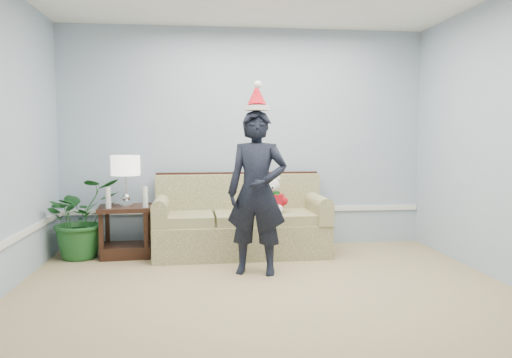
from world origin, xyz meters
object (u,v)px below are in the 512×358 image
object	(u,v)px
table_lamp	(126,168)
houseplant	(81,218)
side_table	(126,237)
man	(257,192)
sofa	(240,225)
teddy_bear	(272,199)

from	to	relation	value
table_lamp	houseplant	xyz separation A→B (m)	(-0.51, 0.04, -0.57)
houseplant	table_lamp	bearing A→B (deg)	-4.74
table_lamp	side_table	bearing A→B (deg)	109.23
man	houseplant	bearing A→B (deg)	170.36
houseplant	man	distance (m)	2.12
side_table	houseplant	size ratio (longest dim) A/B	0.71
sofa	houseplant	size ratio (longest dim) A/B	2.22
side_table	teddy_bear	world-z (taller)	teddy_bear
houseplant	side_table	bearing A→B (deg)	-0.07
side_table	table_lamp	world-z (taller)	table_lamp
sofa	teddy_bear	world-z (taller)	sofa
side_table	man	xyz separation A→B (m)	(1.40, -0.87, 0.59)
man	table_lamp	bearing A→B (deg)	164.17
sofa	teddy_bear	xyz separation A→B (m)	(0.36, -0.12, 0.31)
sofa	table_lamp	size ratio (longest dim) A/B	3.47
sofa	man	xyz separation A→B (m)	(0.09, -0.90, 0.48)
sofa	houseplant	xyz separation A→B (m)	(-1.80, -0.02, 0.12)
sofa	man	world-z (taller)	man
table_lamp	houseplant	world-z (taller)	table_lamp
side_table	sofa	bearing A→B (deg)	1.09
houseplant	man	size ratio (longest dim) A/B	0.56
man	side_table	bearing A→B (deg)	163.19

